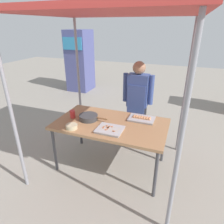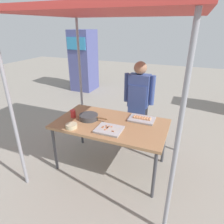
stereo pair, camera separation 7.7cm
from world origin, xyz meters
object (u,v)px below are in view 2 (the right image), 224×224
object	(u,v)px
neighbor_stall_right	(84,61)
stall_table	(111,126)
cooking_wok	(89,117)
drink_cup_near_edge	(73,114)
vendor_woman	(139,99)
tray_grilled_sausages	(142,119)
condiment_bowl	(71,126)
tray_meat_skewers	(109,130)

from	to	relation	value
neighbor_stall_right	stall_table	bearing A→B (deg)	-55.04
cooking_wok	drink_cup_near_edge	distance (m)	0.26
cooking_wok	drink_cup_near_edge	xyz separation A→B (m)	(-0.26, -0.02, 0.02)
vendor_woman	tray_grilled_sausages	bearing A→B (deg)	111.08
condiment_bowl	stall_table	bearing A→B (deg)	38.18
tray_meat_skewers	vendor_woman	bearing A→B (deg)	81.97
stall_table	condiment_bowl	size ratio (longest dim) A/B	10.03
drink_cup_near_edge	tray_meat_skewers	bearing A→B (deg)	-15.07
stall_table	neighbor_stall_right	world-z (taller)	neighbor_stall_right
tray_meat_skewers	cooking_wok	size ratio (longest dim) A/B	0.80
cooking_wok	condiment_bowl	distance (m)	0.34
cooking_wok	tray_meat_skewers	bearing A→B (deg)	-26.21
drink_cup_near_edge	neighbor_stall_right	size ratio (longest dim) A/B	0.06
tray_meat_skewers	vendor_woman	distance (m)	0.98
stall_table	cooking_wok	world-z (taller)	cooking_wok
stall_table	tray_meat_skewers	distance (m)	0.24
stall_table	cooking_wok	size ratio (longest dim) A/B	3.67
tray_meat_skewers	vendor_woman	world-z (taller)	vendor_woman
stall_table	neighbor_stall_right	size ratio (longest dim) A/B	0.84
tray_grilled_sausages	tray_meat_skewers	world-z (taller)	tray_grilled_sausages
stall_table	tray_meat_skewers	bearing A→B (deg)	-72.54
cooking_wok	condiment_bowl	bearing A→B (deg)	-105.56
condiment_bowl	drink_cup_near_edge	distance (m)	0.35
drink_cup_near_edge	neighbor_stall_right	bearing A→B (deg)	117.29
neighbor_stall_right	tray_meat_skewers	bearing A→B (deg)	-55.95
tray_grilled_sausages	drink_cup_near_edge	bearing A→B (deg)	-164.07
tray_meat_skewers	drink_cup_near_edge	bearing A→B (deg)	164.93
tray_meat_skewers	stall_table	bearing A→B (deg)	107.46
tray_grilled_sausages	drink_cup_near_edge	world-z (taller)	drink_cup_near_edge
tray_grilled_sausages	tray_meat_skewers	distance (m)	0.57
condiment_bowl	neighbor_stall_right	distance (m)	4.23
tray_grilled_sausages	condiment_bowl	distance (m)	1.02
drink_cup_near_edge	neighbor_stall_right	world-z (taller)	neighbor_stall_right
vendor_woman	neighbor_stall_right	distance (m)	3.72
tray_meat_skewers	cooking_wok	world-z (taller)	cooking_wok
tray_grilled_sausages	drink_cup_near_edge	distance (m)	1.04
tray_grilled_sausages	neighbor_stall_right	xyz separation A→B (m)	(-2.78, 3.16, 0.19)
cooking_wok	vendor_woman	distance (m)	0.94
cooking_wok	condiment_bowl	world-z (taller)	cooking_wok
tray_meat_skewers	drink_cup_near_edge	size ratio (longest dim) A/B	2.98
vendor_woman	neighbor_stall_right	world-z (taller)	neighbor_stall_right
stall_table	vendor_woman	world-z (taller)	vendor_woman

